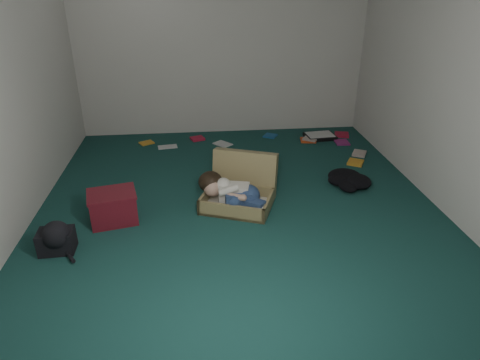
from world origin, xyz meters
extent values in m
plane|color=#16413C|center=(0.00, 0.00, 0.00)|extent=(4.50, 4.50, 0.00)
plane|color=silver|center=(0.00, 2.25, 1.30)|extent=(4.50, 0.00, 4.50)
plane|color=silver|center=(0.00, -2.25, 1.30)|extent=(4.50, 0.00, 4.50)
plane|color=silver|center=(-2.00, 0.00, 1.30)|extent=(0.00, 4.50, 4.50)
plane|color=silver|center=(2.00, 0.00, 1.30)|extent=(0.00, 4.50, 4.50)
cube|color=#928250|center=(-0.02, -0.07, 0.08)|extent=(0.80, 0.69, 0.15)
cube|color=silver|center=(-0.02, -0.07, 0.04)|extent=(0.73, 0.61, 0.02)
cube|color=#928250|center=(0.09, 0.22, 0.24)|extent=(0.70, 0.43, 0.49)
cube|color=silver|center=(-0.05, -0.08, 0.16)|extent=(0.32, 0.22, 0.21)
sphere|color=tan|center=(-0.26, -0.03, 0.22)|extent=(0.18, 0.18, 0.18)
ellipsoid|color=black|center=(-0.28, 0.03, 0.26)|extent=(0.24, 0.25, 0.21)
ellipsoid|color=navy|center=(0.09, -0.12, 0.16)|extent=(0.22, 0.25, 0.21)
cube|color=navy|center=(-0.02, -0.19, 0.15)|extent=(0.25, 0.13, 0.13)
cube|color=navy|center=(0.11, -0.26, 0.13)|extent=(0.25, 0.23, 0.11)
sphere|color=white|center=(0.21, -0.26, 0.11)|extent=(0.11, 0.11, 0.11)
sphere|color=white|center=(0.18, -0.32, 0.10)|extent=(0.10, 0.10, 0.10)
cylinder|color=tan|center=(-0.05, -0.21, 0.21)|extent=(0.18, 0.12, 0.06)
cube|color=maroon|center=(-1.21, -0.20, 0.14)|extent=(0.48, 0.41, 0.28)
cube|color=maroon|center=(-1.21, -0.20, 0.29)|extent=(0.50, 0.43, 0.02)
cube|color=black|center=(1.36, 1.81, 0.03)|extent=(0.44, 0.35, 0.05)
cube|color=white|center=(1.36, 1.81, 0.05)|extent=(0.40, 0.30, 0.01)
cube|color=gold|center=(-1.09, 1.85, 0.01)|extent=(0.20, 0.15, 0.02)
cube|color=#B61833|center=(-0.39, 1.93, 0.01)|extent=(0.25, 0.24, 0.02)
cube|color=silver|center=(-0.05, 1.70, 0.01)|extent=(0.20, 0.23, 0.02)
cube|color=#1B5894|center=(0.66, 1.95, 0.01)|extent=(0.21, 0.24, 0.02)
cube|color=#DD491A|center=(1.16, 1.71, 0.01)|extent=(0.25, 0.23, 0.02)
cube|color=#238249|center=(1.44, 1.95, 0.01)|extent=(0.21, 0.17, 0.02)
cube|color=#942570|center=(1.61, 1.59, 0.01)|extent=(0.25, 0.24, 0.02)
cube|color=beige|center=(1.70, 1.15, 0.01)|extent=(0.18, 0.22, 0.02)
cube|color=gold|center=(1.55, 0.88, 0.01)|extent=(0.22, 0.24, 0.02)
cube|color=#B61833|center=(1.70, 1.87, 0.01)|extent=(0.24, 0.22, 0.02)
cube|color=silver|center=(-0.80, 1.68, 0.01)|extent=(0.22, 0.18, 0.02)
camera|label=1|loc=(-0.38, -3.81, 2.14)|focal=32.00mm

